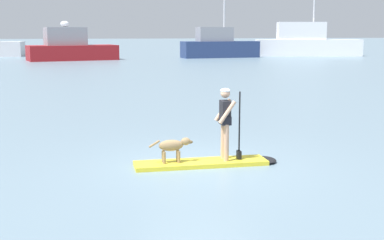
{
  "coord_description": "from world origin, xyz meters",
  "views": [
    {
      "loc": [
        -2.65,
        -11.52,
        3.09
      ],
      "look_at": [
        0.0,
        1.0,
        0.9
      ],
      "focal_mm": 48.94,
      "sensor_mm": 36.0,
      "label": 1
    }
  ],
  "objects_px": {
    "dog": "(173,146)",
    "moored_boat_center": "(306,43)",
    "moored_boat_starboard": "(70,48)",
    "paddleboard": "(210,163)",
    "moored_boat_far_starboard": "(219,46)",
    "person_paddler": "(226,118)"
  },
  "relations": [
    {
      "from": "person_paddler",
      "to": "moored_boat_starboard",
      "type": "height_order",
      "value": "moored_boat_starboard"
    },
    {
      "from": "moored_boat_starboard",
      "to": "moored_boat_far_starboard",
      "type": "distance_m",
      "value": 16.94
    },
    {
      "from": "paddleboard",
      "to": "dog",
      "type": "relative_size",
      "value": 3.29
    },
    {
      "from": "paddleboard",
      "to": "person_paddler",
      "type": "height_order",
      "value": "person_paddler"
    },
    {
      "from": "dog",
      "to": "moored_boat_center",
      "type": "height_order",
      "value": "moored_boat_center"
    },
    {
      "from": "person_paddler",
      "to": "moored_boat_center",
      "type": "relative_size",
      "value": 0.13
    },
    {
      "from": "paddleboard",
      "to": "moored_boat_center",
      "type": "bearing_deg",
      "value": 63.69
    },
    {
      "from": "person_paddler",
      "to": "moored_boat_center",
      "type": "bearing_deg",
      "value": 64.03
    },
    {
      "from": "paddleboard",
      "to": "moored_boat_starboard",
      "type": "xyz_separation_m",
      "value": [
        -3.92,
        45.83,
        1.25
      ]
    },
    {
      "from": "dog",
      "to": "moored_boat_far_starboard",
      "type": "xyz_separation_m",
      "value": [
        13.77,
        47.85,
        0.88
      ]
    },
    {
      "from": "moored_boat_starboard",
      "to": "paddleboard",
      "type": "bearing_deg",
      "value": -85.11
    },
    {
      "from": "person_paddler",
      "to": "moored_boat_starboard",
      "type": "distance_m",
      "value": 46.04
    },
    {
      "from": "moored_boat_starboard",
      "to": "moored_boat_center",
      "type": "xyz_separation_m",
      "value": [
        28.51,
        3.89,
        0.28
      ]
    },
    {
      "from": "paddleboard",
      "to": "moored_boat_starboard",
      "type": "bearing_deg",
      "value": 94.89
    },
    {
      "from": "person_paddler",
      "to": "dog",
      "type": "xyz_separation_m",
      "value": [
        -1.24,
        0.01,
        -0.6
      ]
    },
    {
      "from": "person_paddler",
      "to": "paddleboard",
      "type": "bearing_deg",
      "value": 179.71
    },
    {
      "from": "moored_boat_far_starboard",
      "to": "person_paddler",
      "type": "bearing_deg",
      "value": -104.67
    },
    {
      "from": "paddleboard",
      "to": "moored_boat_far_starboard",
      "type": "xyz_separation_m",
      "value": [
        12.89,
        47.86,
        1.32
      ]
    },
    {
      "from": "paddleboard",
      "to": "moored_boat_center",
      "type": "height_order",
      "value": "moored_boat_center"
    },
    {
      "from": "moored_boat_far_starboard",
      "to": "moored_boat_center",
      "type": "relative_size",
      "value": 0.79
    },
    {
      "from": "paddleboard",
      "to": "dog",
      "type": "height_order",
      "value": "dog"
    },
    {
      "from": "moored_boat_starboard",
      "to": "moored_boat_far_starboard",
      "type": "height_order",
      "value": "moored_boat_far_starboard"
    }
  ]
}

